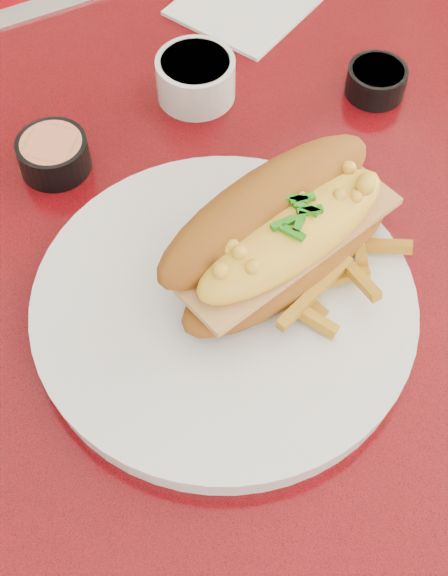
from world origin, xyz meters
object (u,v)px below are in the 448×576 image
dinner_plate (224,307)px  sauce_cup_left (53,154)px  booth_bench_far (93,77)px  mac_hoagie (282,233)px  fork (306,268)px  gravy_ramekin (196,77)px  diner_table (345,303)px  sauce_cup_right (376,80)px

dinner_plate → sauce_cup_left: bearing=106.0°
booth_bench_far → dinner_plate: booth_bench_far is taller
mac_hoagie → fork: bearing=-54.7°
mac_hoagie → booth_bench_far: bearing=69.9°
booth_bench_far → gravy_ramekin: size_ratio=12.53×
sauce_cup_left → diner_table: bearing=-37.0°
diner_table → dinner_plate: 0.25m
fork → dinner_plate: bearing=90.8°
gravy_ramekin → dinner_plate: bearing=-111.7°
mac_hoagie → gravy_ramekin: mac_hoagie is taller
fork → sauce_cup_left: size_ratio=1.85×
fork → gravy_ramekin: size_ratio=1.67×
diner_table → fork: size_ratio=7.70×
dinner_plate → sauce_cup_right: bearing=32.5°
dinner_plate → sauce_cup_right: 0.30m
gravy_ramekin → booth_bench_far: bearing=83.2°
sauce_cup_right → dinner_plate: bearing=-147.5°
booth_bench_far → sauce_cup_left: size_ratio=13.91×
diner_table → booth_bench_far: (0.00, 0.81, -0.32)m
sauce_cup_right → mac_hoagie: bearing=-142.7°
diner_table → fork: (-0.09, -0.05, 0.18)m
diner_table → gravy_ramekin: (-0.07, 0.20, 0.18)m
gravy_ramekin → sauce_cup_left: size_ratio=1.11×
diner_table → mac_hoagie: (-0.11, -0.03, 0.22)m
sauce_cup_right → gravy_ramekin: bearing=153.4°
mac_hoagie → diner_table: bearing=2.8°
booth_bench_far → fork: size_ratio=7.51×
sauce_cup_left → sauce_cup_right: bearing=-9.6°
dinner_plate → sauce_cup_right: size_ratio=4.31×
booth_bench_far → sauce_cup_left: bearing=-109.9°
gravy_ramekin → sauce_cup_right: bearing=-26.6°
booth_bench_far → gravy_ramekin: booth_bench_far is taller
dinner_plate → diner_table: bearing=14.1°
fork → sauce_cup_left: bearing=34.8°
diner_table → booth_bench_far: 0.87m
dinner_plate → fork: bearing=-2.3°
diner_table → sauce_cup_left: (-0.23, 0.17, 0.18)m
gravy_ramekin → fork: bearing=-95.2°
diner_table → gravy_ramekin: size_ratio=12.84×
gravy_ramekin → sauce_cup_right: 0.18m
diner_table → sauce_cup_right: (0.09, 0.12, 0.18)m
dinner_plate → sauce_cup_right: sauce_cup_right is taller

